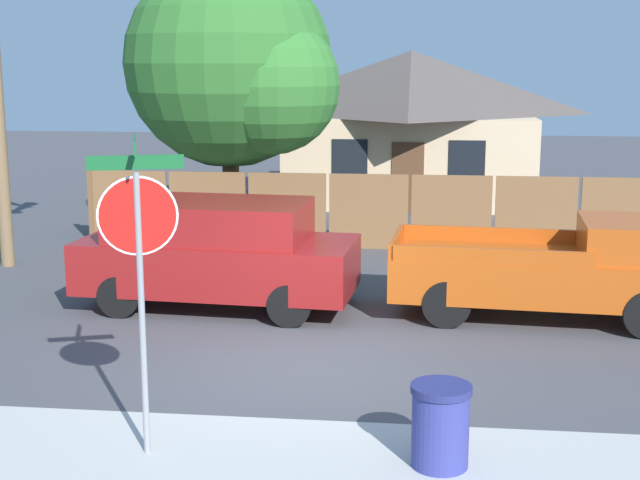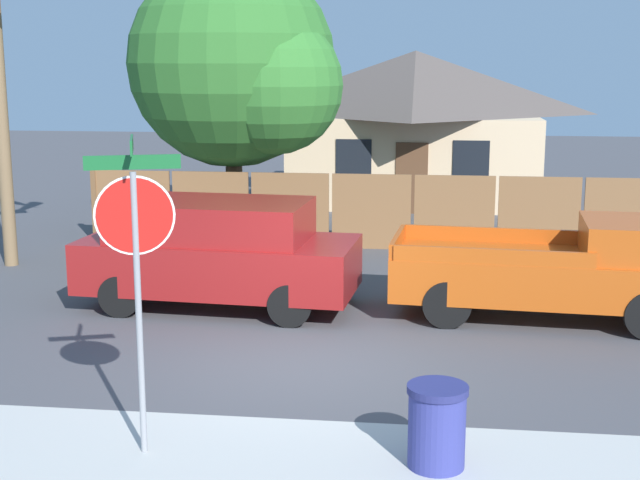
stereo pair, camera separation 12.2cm
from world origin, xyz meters
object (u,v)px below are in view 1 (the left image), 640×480
orange_pickup (558,269)px  trash_bin (440,425)px  stop_sign (139,241)px  house (410,122)px  red_suv (216,251)px  oak_tree (237,68)px

orange_pickup → trash_bin: (-2.04, -5.79, -0.39)m
stop_sign → trash_bin: size_ratio=3.83×
house → orange_pickup: house is taller
trash_bin → red_suv: bearing=122.8°
oak_tree → red_suv: bearing=-82.4°
oak_tree → stop_sign: bearing=-83.5°
oak_tree → red_suv: size_ratio=1.36×
red_suv → stop_sign: (0.55, -5.84, 1.38)m
house → stop_sign: house is taller
oak_tree → trash_bin: (4.55, -11.81, -3.60)m
orange_pickup → stop_sign: (-5.23, -5.82, 1.54)m
stop_sign → red_suv: bearing=77.3°
oak_tree → trash_bin: size_ratio=7.30×
house → orange_pickup: (2.65, -13.18, -1.50)m
oak_tree → red_suv: 6.78m
orange_pickup → stop_sign: stop_sign is taller
house → trash_bin: bearing=-88.1°
oak_tree → red_suv: oak_tree is taller
house → oak_tree: size_ratio=1.18×
oak_tree → orange_pickup: oak_tree is taller
house → stop_sign: (-2.58, -19.00, 0.04)m
house → trash_bin: house is taller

